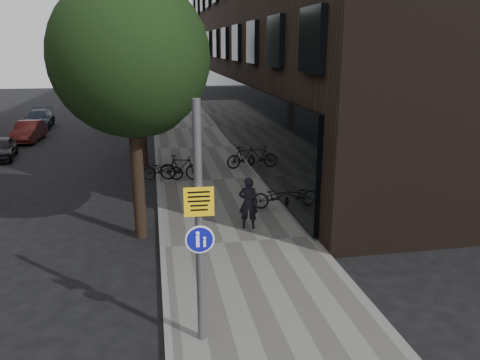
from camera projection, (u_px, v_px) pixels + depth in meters
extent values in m
plane|color=black|center=(257.00, 306.00, 10.42)|extent=(120.00, 120.00, 0.00)
cube|color=slate|center=(212.00, 181.00, 19.90)|extent=(4.50, 60.00, 0.12)
cube|color=slate|center=(158.00, 183.00, 19.50)|extent=(0.15, 60.00, 0.13)
cylinder|color=black|center=(138.00, 187.00, 13.78)|extent=(0.36, 0.36, 3.20)
sphere|color=black|center=(130.00, 57.00, 12.75)|extent=(4.40, 4.40, 4.40)
sphere|color=black|center=(147.00, 91.00, 13.86)|extent=(2.64, 2.64, 2.64)
cylinder|color=black|center=(143.00, 135.00, 21.81)|extent=(0.36, 0.36, 3.20)
sphere|color=black|center=(138.00, 53.00, 20.78)|extent=(5.00, 5.00, 5.00)
sphere|color=black|center=(148.00, 75.00, 21.89)|extent=(3.00, 3.00, 3.00)
cylinder|color=black|center=(145.00, 110.00, 30.31)|extent=(0.36, 0.36, 3.20)
sphere|color=black|center=(141.00, 51.00, 29.29)|extent=(5.00, 5.00, 5.00)
sphere|color=black|center=(149.00, 67.00, 30.39)|extent=(3.00, 3.00, 3.00)
cylinder|color=#595B5E|center=(199.00, 227.00, 8.46)|extent=(0.15, 0.15, 4.63)
cube|color=#DEAD0B|center=(199.00, 200.00, 8.32)|extent=(0.54, 0.05, 0.53)
cylinder|color=#0D1093|center=(200.00, 238.00, 8.52)|extent=(0.47, 0.03, 0.47)
cylinder|color=white|center=(200.00, 238.00, 8.52)|extent=(0.53, 0.04, 0.53)
imported|color=black|center=(248.00, 203.00, 14.38)|extent=(0.68, 0.53, 1.64)
imported|color=black|center=(277.00, 197.00, 16.18)|extent=(1.79, 0.97, 0.89)
imported|color=black|center=(244.00, 157.00, 21.63)|extent=(1.78, 0.82, 1.03)
imported|color=black|center=(162.00, 170.00, 19.69)|extent=(1.80, 0.85, 0.91)
imported|color=black|center=(181.00, 168.00, 19.67)|extent=(1.86, 0.98, 1.08)
imported|color=black|center=(1.00, 148.00, 23.92)|extent=(1.72, 3.39, 1.11)
imported|color=#541918|center=(29.00, 131.00, 28.34)|extent=(1.49, 3.75, 1.21)
imported|color=#1C2633|center=(39.00, 119.00, 32.93)|extent=(1.99, 4.39, 1.25)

